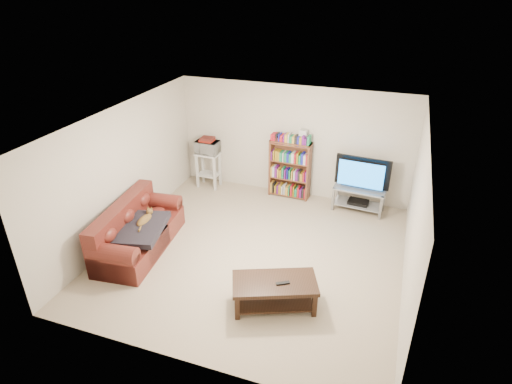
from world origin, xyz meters
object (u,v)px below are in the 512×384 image
at_px(tv_stand, 359,195).
at_px(bookshelf, 290,169).
at_px(coffee_table, 275,289).
at_px(sofa, 136,233).

height_order(tv_stand, bookshelf, bookshelf).
height_order(coffee_table, bookshelf, bookshelf).
height_order(sofa, coffee_table, sofa).
bearing_deg(sofa, coffee_table, -18.77).
relative_size(sofa, coffee_table, 1.54).
xyz_separation_m(sofa, bookshelf, (2.03, 2.83, 0.35)).
bearing_deg(bookshelf, coffee_table, -75.59).
relative_size(sofa, tv_stand, 1.99).
relative_size(coffee_table, tv_stand, 1.29).
bearing_deg(coffee_table, bookshelf, 79.54).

